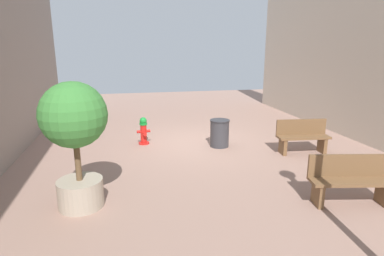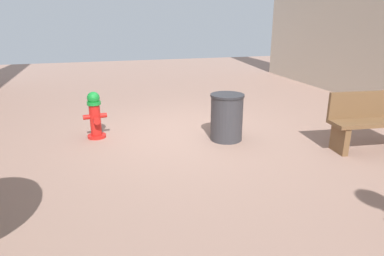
{
  "view_description": "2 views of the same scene",
  "coord_description": "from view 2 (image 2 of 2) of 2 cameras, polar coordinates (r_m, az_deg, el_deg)",
  "views": [
    {
      "loc": [
        2.18,
        9.38,
        2.96
      ],
      "look_at": [
        0.34,
        0.9,
        0.73
      ],
      "focal_mm": 29.81,
      "sensor_mm": 36.0,
      "label": 1
    },
    {
      "loc": [
        1.56,
        5.86,
        2.1
      ],
      "look_at": [
        0.3,
        1.43,
        0.59
      ],
      "focal_mm": 31.91,
      "sensor_mm": 36.0,
      "label": 2
    }
  ],
  "objects": [
    {
      "name": "ground_plane",
      "position": [
        6.42,
        -0.94,
        -0.99
      ],
      "size": [
        23.4,
        23.4,
        0.0
      ],
      "primitive_type": "plane",
      "color": "#9E7A6B"
    },
    {
      "name": "fire_hydrant",
      "position": [
        6.34,
        -15.91,
        2.08
      ],
      "size": [
        0.42,
        0.4,
        0.85
      ],
      "color": "red",
      "rests_on": "ground_plane"
    },
    {
      "name": "bench_near",
      "position": [
        6.3,
        27.9,
        1.1
      ],
      "size": [
        1.5,
        0.59,
        0.95
      ],
      "color": "brown",
      "rests_on": "ground_plane"
    },
    {
      "name": "trash_bin",
      "position": [
        6.04,
        5.81,
        1.82
      ],
      "size": [
        0.59,
        0.59,
        0.83
      ],
      "color": "#38383D",
      "rests_on": "ground_plane"
    }
  ]
}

